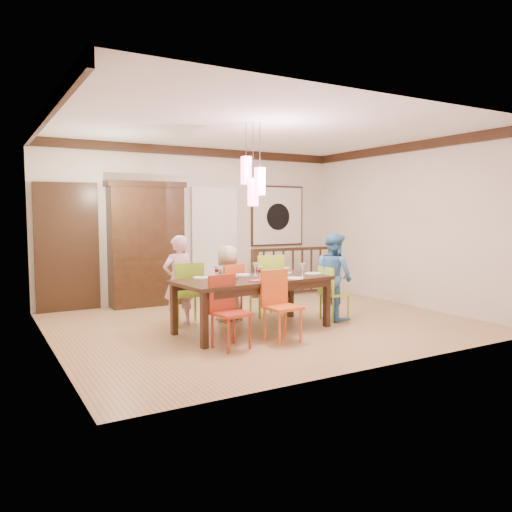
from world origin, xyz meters
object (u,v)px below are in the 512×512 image
dining_table (253,284)px  chair_end_right (335,289)px  china_hutch (147,244)px  person_far_mid (228,283)px  person_end_right (334,276)px  person_far_left (178,281)px  balustrade (302,270)px  chair_far_left (187,289)px

dining_table → chair_end_right: 1.47m
china_hutch → person_far_mid: (0.71, -1.84, -0.53)m
chair_end_right → person_end_right: (0.02, 0.04, 0.20)m
dining_table → person_far_mid: person_far_mid is taller
dining_table → china_hutch: size_ratio=1.03×
person_far_mid → person_end_right: 1.66m
person_far_left → person_far_mid: (0.80, -0.03, -0.09)m
chair_end_right → china_hutch: 3.48m
balustrade → person_end_right: (-0.98, -2.26, 0.18)m
person_far_left → chair_end_right: bearing=152.5°
chair_end_right → person_far_mid: bearing=61.1°
dining_table → person_end_right: (1.48, 0.04, 0.01)m
person_far_left → person_end_right: (2.27, -0.80, 0.01)m
chair_far_left → china_hutch: bearing=-80.8°
person_far_left → person_end_right: person_end_right is taller
chair_far_left → balustrade: bearing=-146.1°
person_end_right → china_hutch: bearing=38.1°
chair_end_right → dining_table: bearing=90.4°
person_far_mid → chair_end_right: bearing=141.7°
chair_far_left → balustrade: (3.13, 1.49, -0.04)m
dining_table → person_end_right: bearing=-3.8°
dining_table → person_far_left: person_far_left is taller
dining_table → chair_far_left: size_ratio=2.43×
chair_end_right → person_far_mid: 1.66m
dining_table → balustrade: bearing=37.7°
chair_far_left → balustrade: balustrade is taller
chair_far_left → chair_end_right: bearing=167.5°
chair_far_left → dining_table: bearing=138.1°
chair_far_left → person_far_mid: bearing=-171.7°
balustrade → person_far_mid: 2.87m
dining_table → person_far_left: (-0.79, 0.84, -0.00)m
dining_table → balustrade: (2.46, 2.31, -0.17)m
person_far_mid → person_end_right: size_ratio=0.86×
chair_end_right → person_far_left: (-2.25, 0.84, 0.19)m
chair_end_right → china_hutch: (-2.16, 2.65, 0.64)m
balustrade → person_far_left: (-3.25, -1.47, 0.17)m
balustrade → person_end_right: size_ratio=1.69×
dining_table → china_hutch: bearing=99.3°
person_far_left → person_far_mid: person_far_left is taller
chair_far_left → person_end_right: 2.29m
dining_table → person_far_mid: (0.01, 0.81, -0.09)m
china_hutch → chair_far_left: bearing=-89.3°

